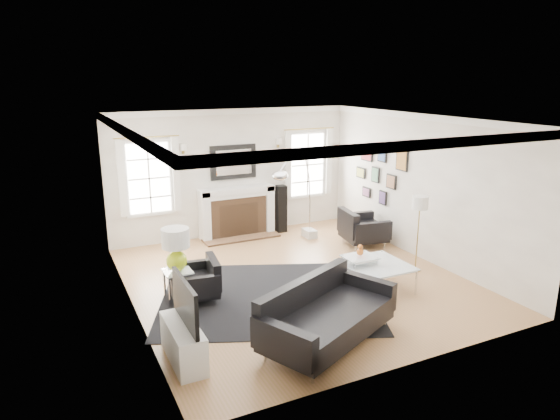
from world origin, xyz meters
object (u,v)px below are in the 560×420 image
armchair_left (197,281)px  arc_floor_lamp (296,194)px  sofa (324,316)px  coffee_table (376,266)px  fireplace (237,212)px  armchair_right (361,229)px  gourd_lamp (176,247)px

armchair_left → arc_floor_lamp: 3.08m
sofa → coffee_table: sofa is taller
sofa → fireplace: bearing=82.7°
armchair_right → coffee_table: 2.30m
armchair_left → gourd_lamp: bearing=146.9°
fireplace → armchair_left: (-1.77, -2.83, -0.23)m
armchair_right → fireplace: bearing=140.9°
armchair_left → gourd_lamp: 0.66m
sofa → armchair_left: sofa is taller
coffee_table → arc_floor_lamp: arc_floor_lamp is taller
gourd_lamp → arc_floor_lamp: (2.82, 1.32, 0.27)m
coffee_table → gourd_lamp: 3.29m
sofa → gourd_lamp: gourd_lamp is taller
gourd_lamp → arc_floor_lamp: arc_floor_lamp is taller
coffee_table → arc_floor_lamp: size_ratio=0.48×
fireplace → gourd_lamp: gourd_lamp is taller
sofa → coffee_table: 1.97m
armchair_left → arc_floor_lamp: bearing=30.4°
coffee_table → arc_floor_lamp: (-0.25, 2.41, 0.74)m
gourd_lamp → sofa: bearing=-56.8°
armchair_right → gourd_lamp: 4.30m
sofa → gourd_lamp: 2.65m
fireplace → arc_floor_lamp: size_ratio=0.79×
arc_floor_lamp → fireplace: bearing=120.4°
fireplace → sofa: bearing=-97.3°
sofa → arc_floor_lamp: arc_floor_lamp is taller
sofa → arc_floor_lamp: (1.40, 3.50, 0.79)m
armchair_left → coffee_table: size_ratio=0.89×
armchair_left → gourd_lamp: gourd_lamp is taller
sofa → armchair_right: (2.74, 3.10, -0.01)m
coffee_table → gourd_lamp: bearing=160.3°
fireplace → armchair_left: bearing=-122.1°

